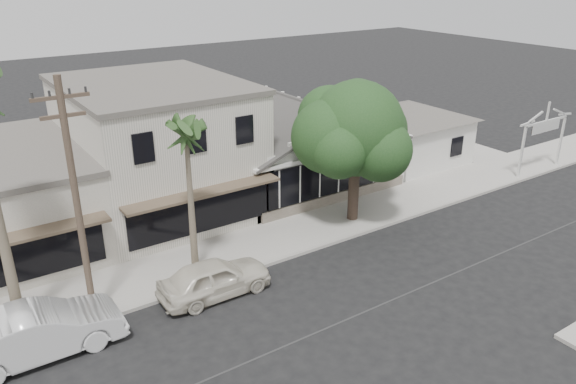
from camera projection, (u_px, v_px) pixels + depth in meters
ground at (374, 308)px, 21.33m from camera, size 140.00×140.00×0.00m
sidewalk_north at (109, 291)px, 22.32m from camera, size 90.00×3.50×0.15m
corner_shop at (295, 140)px, 32.46m from camera, size 10.40×8.60×5.10m
side_cottage at (407, 139)px, 36.39m from camera, size 6.00×6.00×3.00m
arch_sign at (546, 124)px, 33.71m from camera, size 4.12×0.12×3.95m
row_building_near at (156, 149)px, 28.86m from camera, size 8.00×10.00×6.50m
utility_pole at (76, 200)px, 18.82m from camera, size 1.80×0.24×9.00m
car_0 at (215, 278)px, 21.90m from camera, size 4.50×1.84×1.53m
car_1 at (39, 332)px, 18.51m from camera, size 5.41×1.92×1.78m
shade_tree at (353, 130)px, 26.82m from camera, size 6.45×5.84×7.16m
palm_east at (186, 135)px, 21.09m from camera, size 2.85×2.85×7.18m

